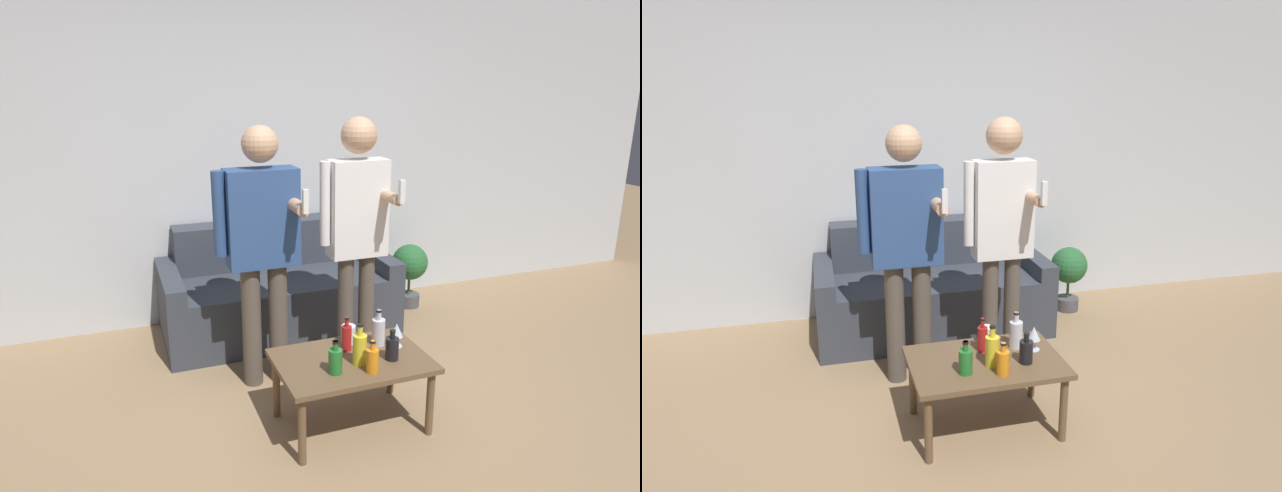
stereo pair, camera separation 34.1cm
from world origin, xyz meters
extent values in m
plane|color=#997A56|center=(0.00, 0.00, 0.00)|extent=(16.00, 16.00, 0.00)
cube|color=silver|center=(0.00, 2.26, 1.35)|extent=(8.00, 0.06, 2.70)
cube|color=#383D47|center=(0.02, 1.67, 0.23)|extent=(1.50, 0.61, 0.46)
cube|color=#383D47|center=(0.02, 2.09, 0.41)|extent=(1.50, 0.24, 0.83)
cube|color=#383D47|center=(-0.80, 1.79, 0.29)|extent=(0.14, 0.85, 0.58)
cube|color=#383D47|center=(0.84, 1.79, 0.29)|extent=(0.14, 0.85, 0.58)
cube|color=brown|center=(0.04, 0.40, 0.41)|extent=(0.85, 0.57, 0.03)
cylinder|color=brown|center=(-0.34, 0.16, 0.20)|extent=(0.04, 0.04, 0.39)
cylinder|color=brown|center=(0.42, 0.16, 0.20)|extent=(0.04, 0.04, 0.39)
cylinder|color=brown|center=(-0.34, 0.63, 0.20)|extent=(0.04, 0.04, 0.39)
cylinder|color=brown|center=(0.42, 0.63, 0.20)|extent=(0.04, 0.04, 0.39)
cylinder|color=yellow|center=(0.06, 0.32, 0.51)|extent=(0.08, 0.08, 0.17)
cylinder|color=yellow|center=(0.06, 0.32, 0.63)|extent=(0.03, 0.03, 0.07)
cylinder|color=black|center=(0.06, 0.32, 0.66)|extent=(0.03, 0.03, 0.01)
cylinder|color=black|center=(0.25, 0.31, 0.49)|extent=(0.08, 0.08, 0.13)
cylinder|color=black|center=(0.25, 0.31, 0.58)|extent=(0.03, 0.03, 0.05)
cylinder|color=black|center=(0.25, 0.31, 0.60)|extent=(0.03, 0.03, 0.01)
cylinder|color=#23752D|center=(-0.11, 0.28, 0.49)|extent=(0.08, 0.08, 0.13)
cylinder|color=#23752D|center=(-0.11, 0.28, 0.58)|extent=(0.03, 0.03, 0.05)
cylinder|color=black|center=(-0.11, 0.28, 0.60)|extent=(0.03, 0.03, 0.01)
cylinder|color=orange|center=(0.08, 0.22, 0.49)|extent=(0.07, 0.07, 0.13)
cylinder|color=orange|center=(0.08, 0.22, 0.58)|extent=(0.03, 0.03, 0.05)
cylinder|color=black|center=(0.08, 0.22, 0.60)|extent=(0.03, 0.03, 0.01)
cylinder|color=#B21E1E|center=(0.06, 0.50, 0.50)|extent=(0.06, 0.06, 0.15)
cylinder|color=#B21E1E|center=(0.06, 0.50, 0.60)|extent=(0.02, 0.02, 0.06)
cylinder|color=black|center=(0.06, 0.50, 0.62)|extent=(0.03, 0.03, 0.01)
cylinder|color=silver|center=(0.26, 0.50, 0.50)|extent=(0.08, 0.08, 0.16)
cylinder|color=silver|center=(0.26, 0.50, 0.61)|extent=(0.03, 0.03, 0.06)
cylinder|color=black|center=(0.26, 0.50, 0.64)|extent=(0.03, 0.03, 0.01)
cylinder|color=silver|center=(0.35, 0.44, 0.43)|extent=(0.07, 0.07, 0.01)
cylinder|color=silver|center=(0.35, 0.44, 0.46)|extent=(0.01, 0.01, 0.06)
cone|color=silver|center=(0.35, 0.44, 0.53)|extent=(0.08, 0.08, 0.08)
cylinder|color=white|center=(0.10, 0.59, 0.48)|extent=(0.08, 0.08, 0.11)
cylinder|color=brown|center=(-0.37, 1.06, 0.40)|extent=(0.12, 0.12, 0.81)
cylinder|color=brown|center=(-0.19, 1.06, 0.40)|extent=(0.12, 0.12, 0.81)
cube|color=#2D4C84|center=(-0.28, 1.06, 1.11)|extent=(0.44, 0.19, 0.61)
sphere|color=tan|center=(-0.28, 1.06, 1.56)|extent=(0.22, 0.22, 0.22)
cylinder|color=#2D4C84|center=(-0.54, 1.06, 1.16)|extent=(0.08, 0.08, 0.52)
cylinder|color=tan|center=(-0.11, 0.92, 1.20)|extent=(0.08, 0.28, 0.08)
cube|color=white|center=(-0.11, 0.75, 1.26)|extent=(0.03, 0.03, 0.14)
cylinder|color=brown|center=(0.25, 0.98, 0.41)|extent=(0.10, 0.10, 0.83)
cylinder|color=brown|center=(0.40, 0.98, 0.41)|extent=(0.10, 0.10, 0.83)
cube|color=white|center=(0.32, 0.98, 1.14)|extent=(0.37, 0.16, 0.62)
sphere|color=tan|center=(0.32, 0.98, 1.60)|extent=(0.23, 0.23, 0.23)
cylinder|color=white|center=(0.10, 0.98, 1.19)|extent=(0.07, 0.07, 0.53)
cylinder|color=tan|center=(0.47, 0.85, 1.23)|extent=(0.07, 0.27, 0.07)
cube|color=white|center=(0.47, 0.69, 1.29)|extent=(0.03, 0.03, 0.14)
cylinder|color=#4C4C51|center=(1.23, 1.87, 0.05)|extent=(0.19, 0.19, 0.11)
cylinder|color=#476B38|center=(1.23, 1.87, 0.20)|extent=(0.02, 0.02, 0.19)
sphere|color=#286633|center=(1.23, 1.87, 0.40)|extent=(0.31, 0.31, 0.31)
camera|label=1|loc=(-1.13, -2.24, 1.94)|focal=32.00mm
camera|label=2|loc=(-0.81, -2.35, 1.94)|focal=32.00mm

